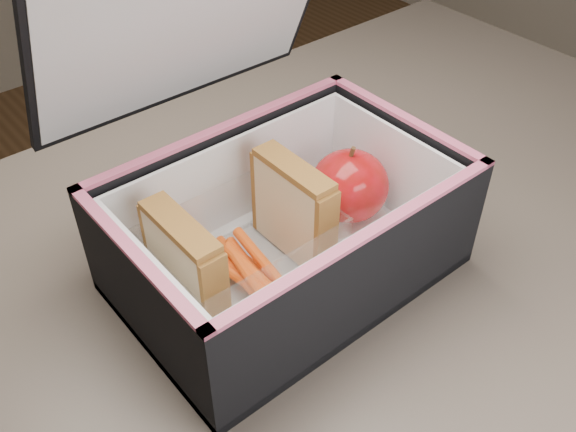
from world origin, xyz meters
The scene contains 8 objects.
kitchen_table centered at (0.00, 0.00, 0.66)m, with size 1.20×0.80×0.75m.
lunch_bag centered at (-0.05, 0.02, 0.82)m, with size 0.32×0.30×0.31m.
plastic_tub centered at (-0.09, 0.03, 0.80)m, with size 0.17×0.12×0.07m, color white, non-canonical shape.
sandwich_left centered at (-0.16, 0.03, 0.82)m, with size 0.03×0.09×0.10m.
sandwich_right centered at (-0.03, 0.03, 0.82)m, with size 0.03×0.09×0.10m.
carrot_sticks centered at (-0.10, 0.02, 0.78)m, with size 0.05×0.12×0.03m.
paper_napkin centered at (0.05, 0.03, 0.77)m, with size 0.07×0.08×0.01m, color white.
red_apple centered at (0.04, 0.03, 0.81)m, with size 0.09×0.09×0.09m.
Camera 1 is at (-0.34, -0.33, 1.22)m, focal length 40.00 mm.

